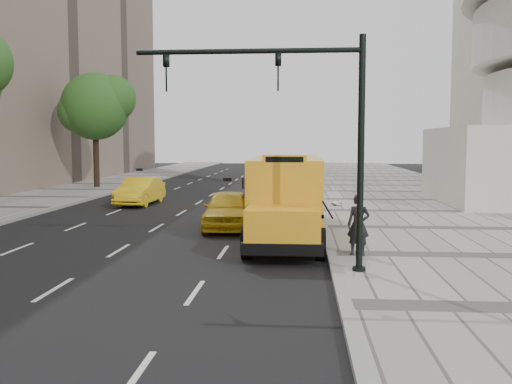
# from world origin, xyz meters

# --- Properties ---
(ground) EXTENTS (140.00, 140.00, 0.00)m
(ground) POSITION_xyz_m (0.00, 0.00, 0.00)
(ground) COLOR black
(ground) RESTS_ON ground
(sidewalk_museum) EXTENTS (12.00, 140.00, 0.15)m
(sidewalk_museum) POSITION_xyz_m (12.00, 0.00, 0.07)
(sidewalk_museum) COLOR #98958F
(sidewalk_museum) RESTS_ON ground
(curb_museum) EXTENTS (0.30, 140.00, 0.15)m
(curb_museum) POSITION_xyz_m (6.00, 0.00, 0.07)
(curb_museum) COLOR gray
(curb_museum) RESTS_ON ground
(tree_c) EXTENTS (5.68, 5.05, 8.76)m
(tree_c) POSITION_xyz_m (-10.40, 18.99, 6.28)
(tree_c) COLOR black
(tree_c) RESTS_ON ground
(school_bus) EXTENTS (2.96, 11.56, 3.19)m
(school_bus) POSITION_xyz_m (4.50, -1.12, 1.76)
(school_bus) COLOR orange
(school_bus) RESTS_ON ground
(taxi_near) EXTENTS (2.15, 4.78, 1.59)m
(taxi_near) POSITION_xyz_m (2.00, 0.04, 0.80)
(taxi_near) COLOR yellow
(taxi_near) RESTS_ON ground
(taxi_far) EXTENTS (1.85, 4.79, 1.55)m
(taxi_far) POSITION_xyz_m (-4.14, 8.54, 0.78)
(taxi_far) COLOR yellow
(taxi_far) RESTS_ON ground
(pedestrian) EXTENTS (0.77, 0.61, 1.87)m
(pedestrian) POSITION_xyz_m (6.78, -5.87, 1.09)
(pedestrian) COLOR black
(pedestrian) RESTS_ON sidewalk_museum
(traffic_signal) EXTENTS (6.18, 0.36, 6.40)m
(traffic_signal) POSITION_xyz_m (5.19, -7.99, 4.09)
(traffic_signal) COLOR black
(traffic_signal) RESTS_ON ground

